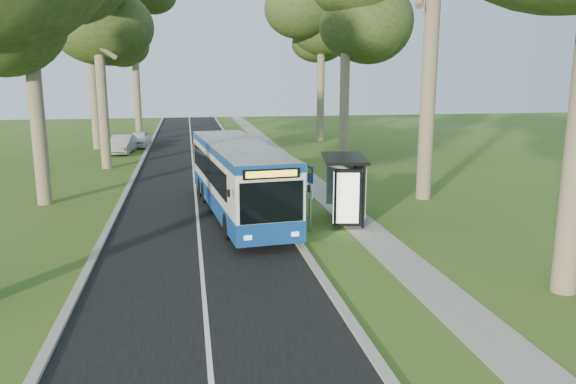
# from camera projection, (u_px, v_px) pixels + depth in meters

# --- Properties ---
(ground) EXTENTS (120.00, 120.00, 0.00)m
(ground) POSITION_uv_depth(u_px,v_px,m) (297.00, 242.00, 20.50)
(ground) COLOR #375A1C
(ground) RESTS_ON ground
(road) EXTENTS (7.00, 100.00, 0.02)m
(road) POSITION_uv_depth(u_px,v_px,m) (195.00, 190.00, 29.52)
(road) COLOR black
(road) RESTS_ON ground
(kerb_east) EXTENTS (0.25, 100.00, 0.12)m
(kerb_east) POSITION_uv_depth(u_px,v_px,m) (261.00, 187.00, 30.12)
(kerb_east) COLOR #9E9B93
(kerb_east) RESTS_ON ground
(kerb_west) EXTENTS (0.25, 100.00, 0.12)m
(kerb_west) POSITION_uv_depth(u_px,v_px,m) (126.00, 191.00, 28.91)
(kerb_west) COLOR #9E9B93
(kerb_west) RESTS_ON ground
(centre_line) EXTENTS (0.12, 100.00, 0.00)m
(centre_line) POSITION_uv_depth(u_px,v_px,m) (195.00, 190.00, 29.52)
(centre_line) COLOR white
(centre_line) RESTS_ON road
(footpath) EXTENTS (1.50, 100.00, 0.02)m
(footpath) POSITION_uv_depth(u_px,v_px,m) (316.00, 186.00, 30.64)
(footpath) COLOR gray
(footpath) RESTS_ON ground
(bus) EXTENTS (3.60, 11.84, 3.09)m
(bus) POSITION_uv_depth(u_px,v_px,m) (238.00, 178.00, 24.11)
(bus) COLOR white
(bus) RESTS_ON ground
(bus_stop_sign) EXTENTS (0.15, 0.36, 2.60)m
(bus_stop_sign) POSITION_uv_depth(u_px,v_px,m) (310.00, 191.00, 21.51)
(bus_stop_sign) COLOR gray
(bus_stop_sign) RESTS_ON ground
(bus_shelter) EXTENTS (2.19, 3.36, 2.68)m
(bus_shelter) POSITION_uv_depth(u_px,v_px,m) (350.00, 177.00, 22.69)
(bus_shelter) COLOR black
(bus_shelter) RESTS_ON ground
(litter_bin) EXTENTS (0.60, 0.60, 1.05)m
(litter_bin) POSITION_uv_depth(u_px,v_px,m) (298.00, 190.00, 26.87)
(litter_bin) COLOR black
(litter_bin) RESTS_ON ground
(car_white) EXTENTS (1.93, 4.05, 1.34)m
(car_white) POSITION_uv_depth(u_px,v_px,m) (139.00, 139.00, 46.51)
(car_white) COLOR white
(car_white) RESTS_ON ground
(car_silver) EXTENTS (1.90, 4.34, 1.39)m
(car_silver) POSITION_uv_depth(u_px,v_px,m) (122.00, 144.00, 42.79)
(car_silver) COLOR #ADAFB5
(car_silver) RESTS_ON ground
(tree_west_c) EXTENTS (5.20, 5.20, 13.22)m
(tree_west_c) POSITION_uv_depth(u_px,v_px,m) (96.00, 10.00, 34.24)
(tree_west_c) COLOR #7A6B56
(tree_west_c) RESTS_ON ground
(tree_west_e) EXTENTS (5.20, 5.20, 14.12)m
(tree_west_e) POSITION_uv_depth(u_px,v_px,m) (133.00, 25.00, 53.44)
(tree_west_e) COLOR #7A6B56
(tree_west_e) RESTS_ON ground
(tree_east_c) EXTENTS (5.20, 5.20, 13.96)m
(tree_east_c) POSITION_uv_depth(u_px,v_px,m) (346.00, 6.00, 36.85)
(tree_east_c) COLOR #7A6B56
(tree_east_c) RESTS_ON ground
(tree_east_d) EXTENTS (5.20, 5.20, 14.47)m
(tree_east_d) POSITION_uv_depth(u_px,v_px,m) (321.00, 18.00, 48.53)
(tree_east_d) COLOR #7A6B56
(tree_east_d) RESTS_ON ground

